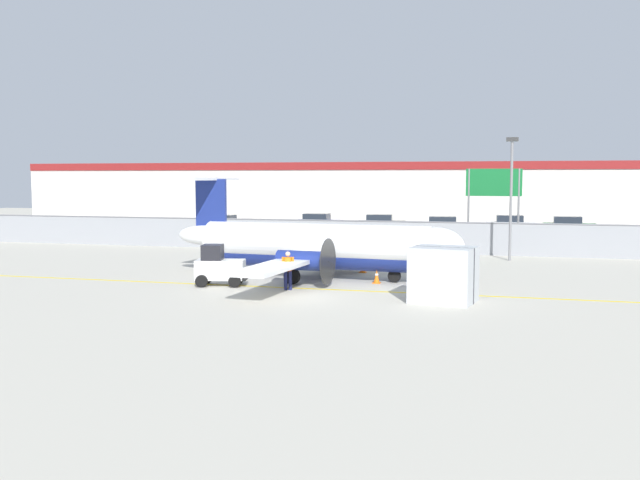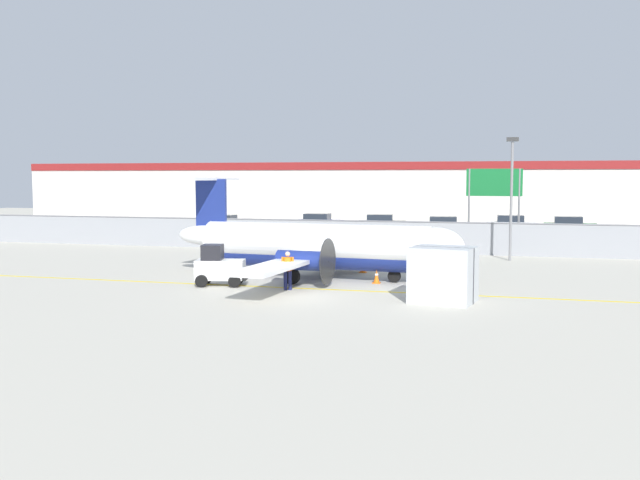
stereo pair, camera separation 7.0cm
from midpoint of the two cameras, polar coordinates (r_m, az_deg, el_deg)
ground_plane at (r=31.82m, az=-1.49°, el=-3.88°), size 140.00×140.00×0.01m
perimeter_fence at (r=47.15m, az=4.08°, el=0.38°), size 98.00×0.10×2.10m
parking_lot_strip at (r=58.52m, az=6.23°, el=0.24°), size 98.00×17.00×0.12m
background_building at (r=76.66m, az=8.40°, el=3.74°), size 91.00×8.10×6.50m
commuter_airplane at (r=34.66m, az=0.04°, el=-0.48°), size 14.91×16.08×4.92m
baggage_tug at (r=32.87m, az=-8.01°, el=-2.14°), size 2.51×1.79×1.88m
ground_crew_worker at (r=31.25m, az=-2.54°, el=-2.29°), size 0.55×0.41×1.70m
cargo_container at (r=28.61m, az=9.90°, el=-2.74°), size 2.71×2.38×2.20m
traffic_cone_near_left at (r=36.83m, az=-3.78°, el=-2.18°), size 0.36×0.36×0.64m
traffic_cone_near_right at (r=38.80m, az=-9.15°, el=-1.86°), size 0.36×0.36×0.64m
traffic_cone_far_left at (r=33.36m, az=4.61°, el=-2.94°), size 0.36×0.36×0.64m
traffic_cone_far_right at (r=37.04m, az=3.50°, el=-2.14°), size 0.36×0.36×0.64m
parked_car_0 at (r=62.22m, az=-7.89°, el=1.27°), size 4.26×2.12×1.58m
parked_car_1 at (r=63.70m, az=-0.09°, el=1.41°), size 4.23×2.06×1.58m
parked_car_2 at (r=62.47m, az=4.96°, el=1.32°), size 4.35×2.33×1.58m
parked_car_3 at (r=59.91m, az=9.95°, el=1.10°), size 4.36×2.35×1.58m
parked_car_4 at (r=63.13m, az=15.11°, el=1.20°), size 4.30×2.21×1.58m
parked_car_5 at (r=62.57m, az=19.37°, el=1.06°), size 4.22×2.05×1.58m
apron_light_pole at (r=43.50m, az=15.12°, el=4.03°), size 0.70×0.30×7.27m
highway_sign at (r=48.21m, az=13.80°, el=3.95°), size 3.60×0.14×5.50m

